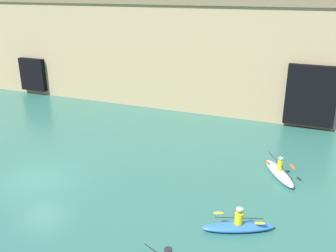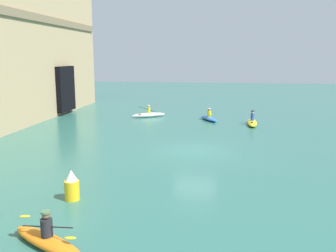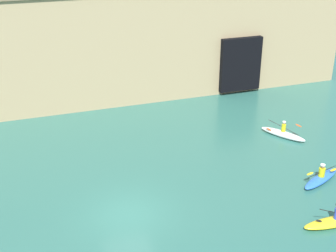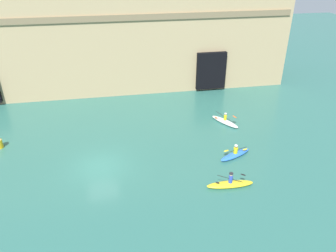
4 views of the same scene
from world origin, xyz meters
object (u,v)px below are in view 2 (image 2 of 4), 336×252
(kayak_blue, at_px, (209,118))
(marker_buoy, at_px, (72,186))
(kayak_white, at_px, (149,115))
(kayak_yellow, at_px, (252,122))
(kayak_orange, at_px, (47,240))

(kayak_blue, xyz_separation_m, marker_buoy, (-19.69, 4.91, 0.35))
(kayak_white, xyz_separation_m, kayak_yellow, (-2.79, -9.33, -0.01))
(kayak_blue, xyz_separation_m, kayak_orange, (-23.42, 4.18, 0.02))
(kayak_white, distance_m, kayak_yellow, 9.74)
(kayak_orange, bearing_deg, marker_buoy, -49.14)
(kayak_blue, distance_m, marker_buoy, 20.30)
(kayak_blue, bearing_deg, marker_buoy, 141.46)
(kayak_blue, relative_size, marker_buoy, 2.54)
(kayak_orange, xyz_separation_m, kayak_yellow, (21.67, -7.83, -0.01))
(kayak_blue, bearing_deg, kayak_orange, 145.32)
(kayak_orange, bearing_deg, kayak_yellow, -79.98)
(kayak_blue, xyz_separation_m, kayak_yellow, (-1.75, -3.65, 0.00))
(marker_buoy, bearing_deg, kayak_orange, -169.03)
(kayak_orange, height_order, marker_buoy, marker_buoy)
(marker_buoy, bearing_deg, kayak_yellow, -25.49)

